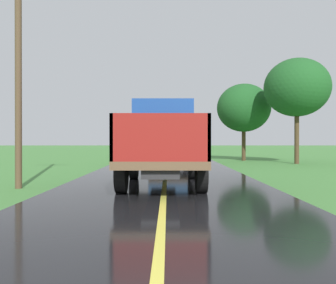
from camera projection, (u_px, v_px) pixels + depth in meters
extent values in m
cube|color=#2D2D30|center=(162.00, 166.00, 10.82)|extent=(0.90, 5.51, 0.24)
cube|color=brown|center=(162.00, 159.00, 10.82)|extent=(2.30, 5.80, 0.20)
cube|color=#1E479E|center=(163.00, 128.00, 12.77)|extent=(2.10, 1.90, 1.90)
cube|color=black|center=(164.00, 120.00, 13.72)|extent=(1.78, 0.02, 0.76)
cube|color=maroon|center=(122.00, 138.00, 9.85)|extent=(0.08, 3.85, 1.10)
cube|color=maroon|center=(201.00, 138.00, 9.84)|extent=(0.08, 3.85, 1.10)
cube|color=maroon|center=(160.00, 137.00, 7.96)|extent=(2.30, 0.08, 1.10)
cube|color=maroon|center=(163.00, 138.00, 11.73)|extent=(2.30, 0.08, 1.10)
cylinder|color=black|center=(134.00, 165.00, 12.62)|extent=(0.28, 1.00, 1.00)
cylinder|color=black|center=(192.00, 165.00, 12.62)|extent=(0.28, 1.00, 1.00)
cylinder|color=black|center=(122.00, 174.00, 9.23)|extent=(0.28, 1.00, 1.00)
cylinder|color=black|center=(201.00, 174.00, 9.23)|extent=(0.28, 1.00, 1.00)
ellipsoid|color=#97C120|center=(164.00, 139.00, 11.43)|extent=(0.43, 0.40, 0.49)
ellipsoid|color=#93BF33|center=(167.00, 140.00, 11.11)|extent=(0.59, 0.65, 0.47)
ellipsoid|color=#90CB23|center=(147.00, 153.00, 8.89)|extent=(0.44, 0.48, 0.48)
ellipsoid|color=#93B932|center=(142.00, 153.00, 8.59)|extent=(0.50, 0.53, 0.37)
ellipsoid|color=#9AB735|center=(183.00, 139.00, 10.93)|extent=(0.50, 0.56, 0.49)
ellipsoid|color=#A4B626|center=(188.00, 149.00, 11.11)|extent=(0.49, 0.53, 0.47)
ellipsoid|color=#A6C82A|center=(157.00, 149.00, 11.00)|extent=(0.53, 0.50, 0.38)
ellipsoid|color=#8FB531|center=(131.00, 138.00, 8.50)|extent=(0.49, 0.46, 0.46)
ellipsoid|color=#98BE22|center=(194.00, 139.00, 9.94)|extent=(0.53, 0.63, 0.38)
ellipsoid|color=#A7B423|center=(143.00, 138.00, 10.73)|extent=(0.53, 0.65, 0.43)
ellipsoid|color=#93C72A|center=(180.00, 129.00, 10.63)|extent=(0.41, 0.37, 0.40)
ellipsoid|color=#98B61E|center=(175.00, 150.00, 9.23)|extent=(0.56, 0.67, 0.39)
ellipsoid|color=#9DCA24|center=(172.00, 139.00, 8.56)|extent=(0.48, 0.50, 0.44)
ellipsoid|color=#92C432|center=(171.00, 153.00, 8.93)|extent=(0.46, 0.56, 0.45)
cube|color=#2D2D30|center=(170.00, 153.00, 21.44)|extent=(0.90, 5.51, 0.24)
cube|color=brown|center=(170.00, 150.00, 21.44)|extent=(2.30, 5.80, 0.20)
cube|color=gold|center=(170.00, 133.00, 23.39)|extent=(2.10, 1.90, 1.90)
cube|color=black|center=(170.00, 129.00, 24.34)|extent=(1.78, 0.02, 0.76)
cube|color=#2D517F|center=(151.00, 139.00, 20.46)|extent=(0.08, 3.85, 1.10)
cube|color=#2D517F|center=(189.00, 139.00, 20.46)|extent=(0.08, 3.85, 1.10)
cube|color=#2D517F|center=(170.00, 139.00, 18.58)|extent=(2.30, 0.08, 1.10)
cube|color=#2D517F|center=(170.00, 139.00, 22.35)|extent=(2.30, 0.08, 1.10)
cylinder|color=black|center=(154.00, 154.00, 23.24)|extent=(0.28, 1.00, 1.00)
cylinder|color=black|center=(186.00, 154.00, 23.24)|extent=(0.28, 1.00, 1.00)
cylinder|color=black|center=(152.00, 156.00, 19.85)|extent=(0.28, 1.00, 1.00)
cylinder|color=black|center=(189.00, 156.00, 19.85)|extent=(0.28, 1.00, 1.00)
ellipsoid|color=#9BC01E|center=(161.00, 140.00, 18.96)|extent=(0.44, 0.44, 0.47)
ellipsoid|color=#9EB925|center=(181.00, 146.00, 21.44)|extent=(0.40, 0.48, 0.51)
ellipsoid|color=#A7C128|center=(176.00, 140.00, 19.32)|extent=(0.42, 0.52, 0.45)
ellipsoid|color=#9CBB27|center=(166.00, 145.00, 21.48)|extent=(0.59, 0.58, 0.43)
ellipsoid|color=#A5C71D|center=(163.00, 145.00, 21.60)|extent=(0.44, 0.47, 0.49)
ellipsoid|color=#9EC021|center=(172.00, 134.00, 20.81)|extent=(0.41, 0.52, 0.41)
ellipsoid|color=#9ECC2C|center=(171.00, 140.00, 19.71)|extent=(0.57, 0.70, 0.44)
ellipsoid|color=#A5B726|center=(177.00, 146.00, 20.26)|extent=(0.53, 0.52, 0.39)
cylinder|color=brown|center=(18.00, 61.00, 10.65)|extent=(0.20, 0.20, 7.76)
cylinder|color=#4C3823|center=(297.00, 139.00, 21.87)|extent=(0.28, 0.28, 3.15)
ellipsoid|color=#1E5623|center=(297.00, 87.00, 21.86)|extent=(4.03, 4.03, 3.62)
cylinder|color=#4C3823|center=(244.00, 145.00, 25.41)|extent=(0.28, 0.28, 2.28)
ellipsoid|color=#1E5623|center=(244.00, 108.00, 25.40)|extent=(3.86, 3.86, 3.47)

